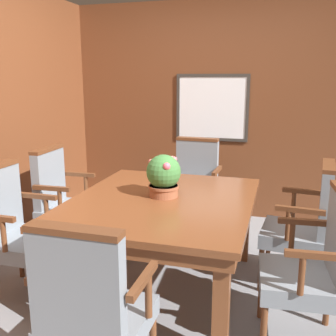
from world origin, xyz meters
The scene contains 10 objects.
ground_plane centered at (0.00, 0.00, 0.00)m, with size 14.00×14.00×0.00m, color gray.
wall_back centered at (0.00, 1.95, 1.23)m, with size 7.20×0.08×2.45m.
dining_table centered at (-0.04, 0.07, 0.64)m, with size 1.32×1.56×0.73m.
chair_right_near centered at (1.02, -0.29, 0.53)m, with size 0.53×0.56×1.00m.
chair_head_near centered at (-0.04, -1.09, 0.53)m, with size 0.54×0.49×1.00m.
chair_right_far centered at (1.00, 0.43, 0.53)m, with size 0.53×0.56×1.00m.
chair_left_near centered at (-1.08, -0.29, 0.53)m, with size 0.49×0.54×1.00m.
chair_head_far centered at (-0.07, 1.26, 0.53)m, with size 0.55×0.51×1.00m.
chair_left_far centered at (-1.11, 0.43, 0.53)m, with size 0.51×0.55×1.00m.
potted_plant centered at (-0.05, 0.13, 0.89)m, with size 0.26×0.26×0.32m.
Camera 1 is at (0.77, -2.59, 1.61)m, focal length 42.00 mm.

